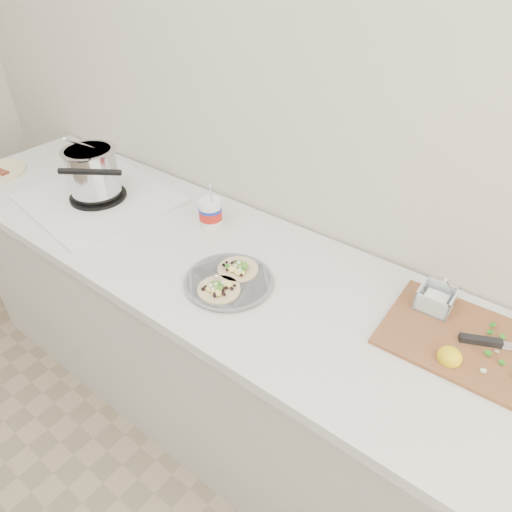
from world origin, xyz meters
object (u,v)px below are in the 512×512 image
Objects in this scene: tub at (211,210)px; taco_plate at (229,279)px; cutboard at (470,336)px; stove at (95,181)px.

taco_plate is at bearing -39.06° from tub.
taco_plate is 0.61× the size of cutboard.
taco_plate is (0.75, -0.07, -0.07)m from stove.
taco_plate is at bearing 2.18° from stove.
tub is 0.43× the size of cutboard.
cutboard is at bearing -0.54° from tub.
stove is 3.12× the size of tub.
stove is 2.17× the size of taco_plate.
stove reaches higher than taco_plate.
tub is at bearing 24.66° from stove.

